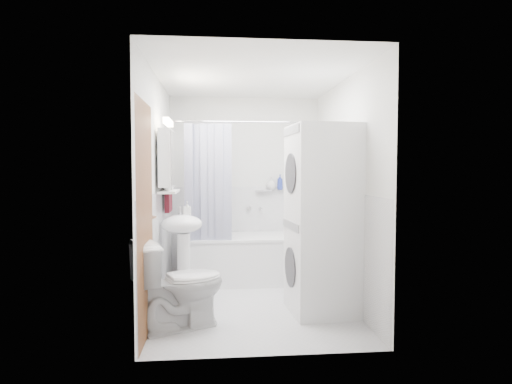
{
  "coord_description": "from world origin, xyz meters",
  "views": [
    {
      "loc": [
        -0.39,
        -4.49,
        1.43
      ],
      "look_at": [
        0.04,
        0.15,
        1.19
      ],
      "focal_mm": 30.0,
      "sensor_mm": 36.0,
      "label": 1
    }
  ],
  "objects": [
    {
      "name": "shower_caddy",
      "position": [
        0.25,
        1.24,
        1.15
      ],
      "size": [
        0.22,
        0.06,
        0.02
      ],
      "primitive_type": "cube",
      "color": "silver",
      "rests_on": "room_walls"
    },
    {
      "name": "toilet",
      "position": [
        -0.72,
        -0.64,
        0.4
      ],
      "size": [
        0.93,
        0.75,
        0.8
      ],
      "primitive_type": "imported",
      "rotation": [
        0.0,
        0.0,
        1.99
      ],
      "color": "white",
      "rests_on": "ground"
    },
    {
      "name": "shelf_bottle",
      "position": [
        -0.89,
        -0.05,
        1.25
      ],
      "size": [
        0.07,
        0.18,
        0.07
      ],
      "primitive_type": "imported",
      "color": "gray",
      "rests_on": "shelf"
    },
    {
      "name": "soap_pump",
      "position": [
        -0.71,
        0.25,
        0.95
      ],
      "size": [
        0.08,
        0.17,
        0.08
      ],
      "primitive_type": "imported",
      "color": "gray",
      "rests_on": "sink"
    },
    {
      "name": "curtain_rod",
      "position": [
        -0.0,
        0.61,
        2.0
      ],
      "size": [
        1.73,
        0.02,
        0.02
      ],
      "primitive_type": "cylinder",
      "rotation": [
        0.0,
        1.57,
        0.0
      ],
      "color": "silver",
      "rests_on": "room_walls"
    },
    {
      "name": "shelf_cup",
      "position": [
        -0.89,
        0.22,
        1.26
      ],
      "size": [
        0.1,
        0.09,
        0.1
      ],
      "primitive_type": "imported",
      "color": "gray",
      "rests_on": "shelf"
    },
    {
      "name": "shampoo_a",
      "position": [
        0.35,
        1.24,
        1.23
      ],
      "size": [
        0.13,
        0.17,
        0.13
      ],
      "primitive_type": "imported",
      "color": "gray",
      "rests_on": "shower_caddy"
    },
    {
      "name": "shelf",
      "position": [
        -0.89,
        0.1,
        1.2
      ],
      "size": [
        0.18,
        0.54,
        0.02
      ],
      "primitive_type": "cube",
      "color": "silver",
      "rests_on": "room_walls"
    },
    {
      "name": "bathtub",
      "position": [
        -0.0,
        0.92,
        0.33
      ],
      "size": [
        1.55,
        0.73,
        0.59
      ],
      "color": "white",
      "rests_on": "ground"
    },
    {
      "name": "room_walls",
      "position": [
        0.0,
        0.0,
        1.49
      ],
      "size": [
        2.6,
        2.6,
        2.6
      ],
      "color": "silver",
      "rests_on": "ground"
    },
    {
      "name": "shampoo_b",
      "position": [
        0.47,
        1.24,
        1.2
      ],
      "size": [
        0.08,
        0.21,
        0.08
      ],
      "primitive_type": "imported",
      "color": "#253695",
      "rests_on": "shower_caddy"
    },
    {
      "name": "sink",
      "position": [
        -0.75,
        0.11,
        0.7
      ],
      "size": [
        0.44,
        0.37,
        1.04
      ],
      "color": "white",
      "rests_on": "ground"
    },
    {
      "name": "towel",
      "position": [
        -0.94,
        0.5,
        1.39
      ],
      "size": [
        0.07,
        0.36,
        0.87
      ],
      "color": "#4E111F",
      "rests_on": "room_walls"
    },
    {
      "name": "door",
      "position": [
        -0.95,
        -0.55,
        1.0
      ],
      "size": [
        0.05,
        2.0,
        2.0
      ],
      "color": "brown",
      "rests_on": "ground"
    },
    {
      "name": "wainscot",
      "position": [
        0.0,
        0.29,
        0.6
      ],
      "size": [
        1.98,
        2.58,
        2.58
      ],
      "color": "white",
      "rests_on": "ground"
    },
    {
      "name": "washer_dryer",
      "position": [
        0.68,
        -0.32,
        0.94
      ],
      "size": [
        0.72,
        0.71,
        1.87
      ],
      "rotation": [
        0.0,
        0.0,
        0.08
      ],
      "color": "white",
      "rests_on": "ground"
    },
    {
      "name": "tub_spout",
      "position": [
        0.2,
        1.25,
        0.91
      ],
      "size": [
        0.04,
        0.12,
        0.04
      ],
      "primitive_type": "cylinder",
      "rotation": [
        1.57,
        0.0,
        0.0
      ],
      "color": "silver",
      "rests_on": "room_walls"
    },
    {
      "name": "shower_curtain",
      "position": [
        -0.49,
        0.61,
        1.25
      ],
      "size": [
        0.55,
        0.02,
        1.45
      ],
      "color": "#161C4E",
      "rests_on": "curtain_rod"
    },
    {
      "name": "floor",
      "position": [
        0.0,
        0.0,
        0.0
      ],
      "size": [
        2.6,
        2.6,
        0.0
      ],
      "primitive_type": "plane",
      "color": "silver",
      "rests_on": "ground"
    },
    {
      "name": "medicine_cabinet",
      "position": [
        -0.9,
        0.1,
        1.57
      ],
      "size": [
        0.13,
        0.5,
        0.71
      ],
      "color": "white",
      "rests_on": "room_walls"
    }
  ]
}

